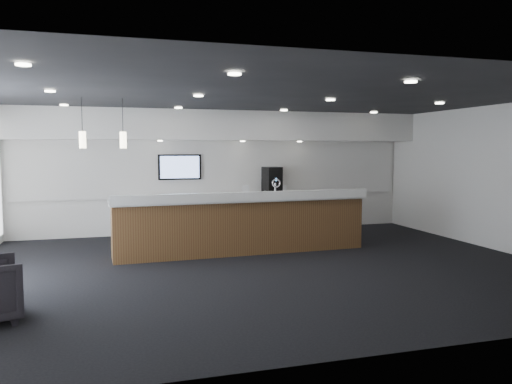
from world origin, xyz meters
name	(u,v)px	position (x,y,z in m)	size (l,w,h in m)	color
ground	(267,266)	(0.00, 0.00, 0.00)	(10.00, 10.00, 0.00)	black
ceiling	(267,96)	(0.00, 0.00, 3.00)	(10.00, 8.00, 0.02)	black
back_wall	(219,172)	(0.00, 4.00, 1.50)	(10.00, 0.02, 3.00)	silver
right_wall	(500,178)	(5.00, 0.00, 1.50)	(0.02, 8.00, 3.00)	silver
soffit_bulkhead	(223,126)	(0.00, 3.55, 2.65)	(10.00, 0.90, 0.70)	silver
alcove_panel	(219,169)	(0.00, 3.97, 1.60)	(9.80, 0.06, 1.40)	silver
back_credenza	(222,214)	(0.00, 3.64, 0.48)	(5.06, 0.66, 0.95)	gray
wall_tv	(180,167)	(-1.00, 3.91, 1.65)	(1.05, 0.08, 0.62)	black
pendant_left	(124,140)	(-2.40, 0.80, 2.25)	(0.12, 0.12, 0.30)	beige
pendant_right	(82,139)	(-3.10, 0.80, 2.25)	(0.12, 0.12, 0.30)	beige
ceiling_can_lights	(267,98)	(0.00, 0.00, 2.97)	(7.00, 5.00, 0.02)	white
service_counter	(242,224)	(-0.11, 1.29, 0.58)	(5.17, 1.04, 1.49)	#4F2F1A
coffee_machine	(272,180)	(1.32, 3.71, 1.29)	(0.45, 0.55, 0.69)	black
info_sign_left	(246,190)	(0.59, 3.58, 1.07)	(0.18, 0.02, 0.24)	white
info_sign_right	(283,190)	(1.57, 3.56, 1.06)	(0.17, 0.02, 0.22)	white
cup_0	(275,193)	(1.36, 3.55, 0.99)	(0.09, 0.09, 0.09)	white
cup_1	(270,193)	(1.22, 3.55, 0.99)	(0.09, 0.09, 0.09)	white
cup_2	(265,193)	(1.08, 3.55, 0.99)	(0.09, 0.09, 0.09)	white
cup_3	(260,193)	(0.94, 3.55, 0.99)	(0.09, 0.09, 0.09)	white
cup_4	(254,193)	(0.80, 3.55, 0.99)	(0.09, 0.09, 0.09)	white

